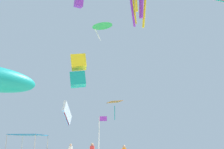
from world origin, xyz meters
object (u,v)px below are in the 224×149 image
Objects in this scene: kite_diamond_orange at (115,103)px; kite_parafoil_white at (67,114)px; canopy_tent at (29,136)px; banner_flag at (100,136)px; kite_box_yellow at (78,71)px; kite_delta_green at (102,24)px.

kite_diamond_orange is 9.25m from kite_parafoil_white.
canopy_tent is 8.45m from banner_flag.
kite_diamond_orange is 0.91× the size of kite_box_yellow.
banner_flag is at bearing -29.63° from canopy_tent.
banner_flag is 0.94× the size of kite_delta_green.
kite_delta_green reaches higher than kite_diamond_orange.
canopy_tent is at bearing -178.06° from kite_parafoil_white.
kite_box_yellow is at bearing 119.24° from banner_flag.
kite_box_yellow is at bearing -165.84° from kite_parafoil_white.
kite_delta_green is (-0.65, -11.37, 8.74)m from kite_diamond_orange.
kite_diamond_orange is at bearing -21.88° from kite_box_yellow.
banner_flag is at bearing -27.97° from kite_diamond_orange.
kite_box_yellow reaches higher than banner_flag.
kite_diamond_orange is at bearing 92.32° from banner_flag.
kite_delta_green is 0.62× the size of kite_parafoil_white.
kite_delta_green is at bearing 98.06° from banner_flag.
kite_parafoil_white is at bearing 111.49° from banner_flag.
kite_diamond_orange is at bearing 70.48° from canopy_tent.
canopy_tent is at bearing -84.28° from kite_delta_green.
kite_diamond_orange is 14.35m from kite_delta_green.
kite_box_yellow is (4.02, 1.76, 6.79)m from canopy_tent.
kite_box_yellow reaches higher than kite_parafoil_white.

